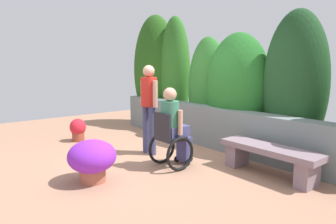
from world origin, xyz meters
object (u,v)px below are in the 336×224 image
object	(u,v)px
flower_pot_purple_near	(92,159)
flower_pot_terracotta_by_wall	(78,129)
person_in_wheelchair	(172,130)
person_standing_companion	(149,103)
stone_bench	(269,156)

from	to	relation	value
flower_pot_purple_near	flower_pot_terracotta_by_wall	size ratio (longest dim) A/B	1.38
person_in_wheelchair	person_standing_companion	xyz separation A→B (m)	(-0.86, 0.13, 0.35)
stone_bench	person_in_wheelchair	world-z (taller)	person_in_wheelchair
person_in_wheelchair	flower_pot_terracotta_by_wall	world-z (taller)	person_in_wheelchair
stone_bench	person_standing_companion	xyz separation A→B (m)	(-2.10, -0.77, 0.67)
person_standing_companion	person_in_wheelchair	bearing A→B (deg)	2.79
person_in_wheelchair	flower_pot_purple_near	xyz separation A→B (m)	(-0.22, -1.33, -0.28)
stone_bench	person_standing_companion	world-z (taller)	person_standing_companion
flower_pot_purple_near	person_standing_companion	bearing A→B (deg)	113.67
person_in_wheelchair	flower_pot_purple_near	size ratio (longest dim) A/B	1.90
person_standing_companion	flower_pot_purple_near	bearing A→B (deg)	-54.64
stone_bench	flower_pot_purple_near	world-z (taller)	flower_pot_purple_near
person_in_wheelchair	flower_pot_purple_near	distance (m)	1.37
stone_bench	person_in_wheelchair	xyz separation A→B (m)	(-1.24, -0.91, 0.31)
flower_pot_purple_near	flower_pot_terracotta_by_wall	distance (m)	2.54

